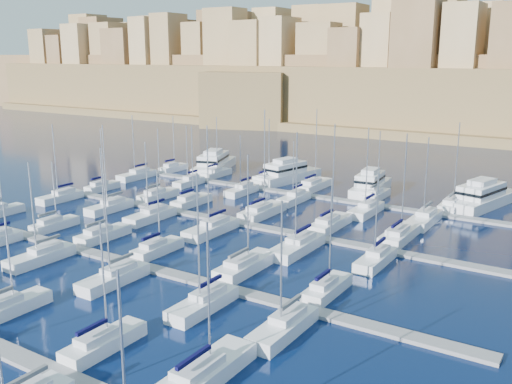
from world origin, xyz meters
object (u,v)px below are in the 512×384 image
Objects in this scene: motor_yacht_a at (214,163)px; motor_yacht_b at (287,173)px; motor_yacht_d at (482,197)px; motor_yacht_c at (370,185)px; sailboat_4 at (103,343)px.

motor_yacht_a and motor_yacht_b have the same top height.
motor_yacht_a and motor_yacht_d have the same top height.
motor_yacht_a is at bearing 177.64° from motor_yacht_b.
motor_yacht_b is 0.92× the size of motor_yacht_d.
motor_yacht_c is (38.48, -1.67, 0.00)m from motor_yacht_a.
motor_yacht_b and motor_yacht_c have the same top height.
motor_yacht_d is at bearing -0.15° from motor_yacht_a.
motor_yacht_a is at bearing 119.77° from sailboat_4.
motor_yacht_a is 38.51m from motor_yacht_c.
sailboat_4 is at bearing -88.19° from motor_yacht_c.
motor_yacht_c is at bearing -2.60° from motor_yacht_b.
motor_yacht_c is at bearing 91.81° from sailboat_4.
motor_yacht_b is (19.63, -0.81, 0.00)m from motor_yacht_a.
motor_yacht_d is (17.84, 70.95, 1.00)m from sailboat_4.
sailboat_4 is 0.65× the size of motor_yacht_a.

